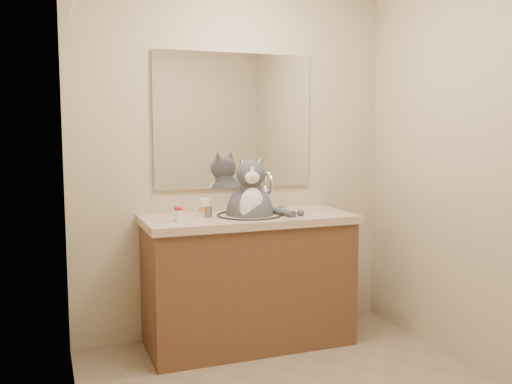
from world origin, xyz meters
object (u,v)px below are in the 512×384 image
cat (250,210)px  pill_bottle_orange (204,208)px  pill_bottle_redcap (178,214)px  grey_canister (209,212)px

cat → pill_bottle_orange: bearing=-175.7°
cat → pill_bottle_redcap: (-0.49, -0.09, 0.01)m
grey_canister → pill_bottle_redcap: bearing=-157.5°
cat → pill_bottle_redcap: size_ratio=6.89×
cat → pill_bottle_orange: cat is taller
pill_bottle_orange → grey_canister: (0.02, -0.04, -0.02)m
pill_bottle_redcap → grey_canister: pill_bottle_redcap is taller
cat → grey_canister: size_ratio=8.72×
pill_bottle_redcap → cat: bearing=10.2°
pill_bottle_orange → grey_canister: pill_bottle_orange is taller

